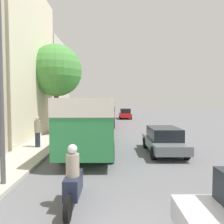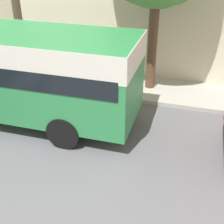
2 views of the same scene
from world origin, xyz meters
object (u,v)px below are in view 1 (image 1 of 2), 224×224
Objects in this scene: bus_following at (103,108)px; motorcycle_behind_lead at (73,182)px; bus_lead at (92,116)px; car_far_curb at (164,140)px; car_crossing at (125,113)px; pedestrian_near_curb at (37,131)px.

motorcycle_behind_lead is (-0.12, -19.66, -1.25)m from bus_following.
motorcycle_behind_lead is at bearing -89.33° from bus_lead.
motorcycle_behind_lead is 7.15m from car_far_curb.
bus_following is 19.70m from motorcycle_behind_lead.
car_crossing is (3.37, 20.92, -1.13)m from bus_lead.
bus_lead is at bearing -99.15° from car_crossing.
car_crossing reaches higher than car_far_curb.
bus_following is at bearing 89.06° from bus_lead.
bus_lead is 3.33m from pedestrian_near_curb.
car_far_curb is 7.27m from pedestrian_near_curb.
pedestrian_near_curb is at bearing -107.17° from car_crossing.
bus_following is at bearing 75.09° from pedestrian_near_curb.
bus_following is at bearing 89.65° from motorcycle_behind_lead.
car_far_curb is (3.93, 5.98, 0.06)m from motorcycle_behind_lead.
car_crossing is 2.45× the size of pedestrian_near_curb.
pedestrian_near_curb is (-6.56, -21.24, 0.26)m from car_crossing.
motorcycle_behind_lead reaches higher than car_far_curb.
car_far_curb is 2.32× the size of pedestrian_near_curb.
bus_following is 9.12m from car_crossing.
car_crossing is at bearing 91.67° from car_far_curb.
pedestrian_near_curb is (-3.28, 6.90, 0.39)m from motorcycle_behind_lead.
motorcycle_behind_lead is (0.09, -7.23, -1.26)m from bus_lead.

